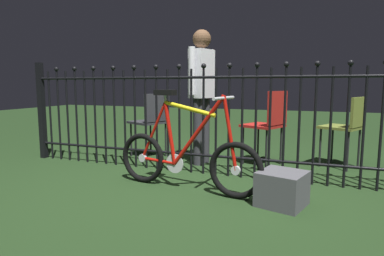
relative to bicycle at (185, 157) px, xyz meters
name	(u,v)px	position (x,y,z in m)	size (l,w,h in m)	color
ground_plane	(185,190)	(0.01, -0.02, -0.31)	(20.00, 20.00, 0.00)	#1D3317
iron_fence	(201,117)	(-0.05, 0.58, 0.31)	(4.55, 0.07, 1.23)	black
bicycle	(185,157)	(0.00, 0.00, 0.00)	(1.45, 0.40, 0.91)	black
chair_charcoal	(152,118)	(-0.92, 1.11, 0.21)	(0.54, 0.54, 0.84)	black
chair_red	(269,120)	(0.57, 1.20, 0.23)	(0.53, 0.53, 0.88)	black
chair_olive	(347,124)	(1.43, 1.39, 0.21)	(0.53, 0.53, 0.82)	black
person_visitor	(202,85)	(-0.20, 1.01, 0.64)	(0.25, 0.46, 1.59)	#2D2D33
display_crate	(282,189)	(0.86, -0.09, -0.17)	(0.34, 0.34, 0.27)	#4C4C51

